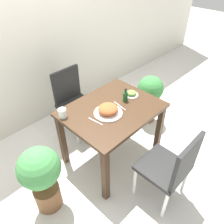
# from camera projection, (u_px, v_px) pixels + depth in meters

# --- Properties ---
(ground_plane) EXTENTS (16.00, 16.00, 0.00)m
(ground_plane) POSITION_uv_depth(u_px,v_px,m) (112.00, 155.00, 2.73)
(ground_plane) COLOR silver
(wall_back) EXTENTS (8.00, 0.05, 2.60)m
(wall_back) POSITION_uv_depth(u_px,v_px,m) (36.00, 27.00, 2.63)
(wall_back) COLOR beige
(wall_back) RESTS_ON ground_plane
(dining_table) EXTENTS (0.99, 0.79, 0.74)m
(dining_table) POSITION_uv_depth(u_px,v_px,m) (112.00, 117.00, 2.35)
(dining_table) COLOR #3D2819
(dining_table) RESTS_ON ground_plane
(chair_near) EXTENTS (0.42, 0.42, 0.88)m
(chair_near) POSITION_uv_depth(u_px,v_px,m) (171.00, 167.00, 1.99)
(chair_near) COLOR black
(chair_near) RESTS_ON ground_plane
(chair_far) EXTENTS (0.42, 0.42, 0.88)m
(chair_far) POSITION_uv_depth(u_px,v_px,m) (73.00, 99.00, 2.84)
(chair_far) COLOR black
(chair_far) RESTS_ON ground_plane
(food_plate) EXTENTS (0.29, 0.29, 0.10)m
(food_plate) POSITION_uv_depth(u_px,v_px,m) (108.00, 110.00, 2.18)
(food_plate) COLOR white
(food_plate) RESTS_ON dining_table
(side_plate) EXTENTS (0.15, 0.15, 0.06)m
(side_plate) POSITION_uv_depth(u_px,v_px,m) (132.00, 94.00, 2.45)
(side_plate) COLOR white
(side_plate) RESTS_ON dining_table
(drink_cup) EXTENTS (0.08, 0.08, 0.09)m
(drink_cup) POSITION_uv_depth(u_px,v_px,m) (62.00, 113.00, 2.14)
(drink_cup) COLOR white
(drink_cup) RESTS_ON dining_table
(sauce_bottle) EXTENTS (0.05, 0.05, 0.16)m
(sauce_bottle) POSITION_uv_depth(u_px,v_px,m) (125.00, 96.00, 2.35)
(sauce_bottle) COLOR #194C23
(sauce_bottle) RESTS_ON dining_table
(fork_utensil) EXTENTS (0.03, 0.18, 0.00)m
(fork_utensil) POSITION_uv_depth(u_px,v_px,m) (95.00, 121.00, 2.11)
(fork_utensil) COLOR silver
(fork_utensil) RESTS_ON dining_table
(spoon_utensil) EXTENTS (0.04, 0.19, 0.00)m
(spoon_utensil) POSITION_uv_depth(u_px,v_px,m) (120.00, 106.00, 2.31)
(spoon_utensil) COLOR silver
(spoon_utensil) RESTS_ON dining_table
(potted_plant_left) EXTENTS (0.38, 0.38, 0.76)m
(potted_plant_left) POSITION_uv_depth(u_px,v_px,m) (41.00, 175.00, 1.95)
(potted_plant_left) COLOR brown
(potted_plant_left) RESTS_ON ground_plane
(potted_plant_right) EXTENTS (0.35, 0.35, 0.71)m
(potted_plant_right) POSITION_uv_depth(u_px,v_px,m) (150.00, 94.00, 3.02)
(potted_plant_right) COLOR brown
(potted_plant_right) RESTS_ON ground_plane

